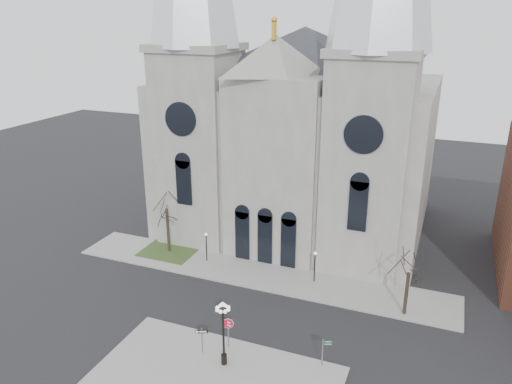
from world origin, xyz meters
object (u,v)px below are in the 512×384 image
at_px(globe_lamp, 223,326).
at_px(stop_sign, 228,326).
at_px(one_way_sign, 202,336).
at_px(street_name_sign, 324,350).

bearing_deg(globe_lamp, stop_sign, 105.72).
distance_m(globe_lamp, one_way_sign, 2.90).
bearing_deg(one_way_sign, stop_sign, 20.24).
relative_size(one_way_sign, street_name_sign, 0.98).
height_order(globe_lamp, one_way_sign, globe_lamp).
bearing_deg(one_way_sign, street_name_sign, -11.10).
height_order(stop_sign, globe_lamp, globe_lamp).
bearing_deg(street_name_sign, stop_sign, 162.48).
xyz_separation_m(one_way_sign, street_name_sign, (9.22, 2.07, -0.16)).
height_order(globe_lamp, street_name_sign, globe_lamp).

